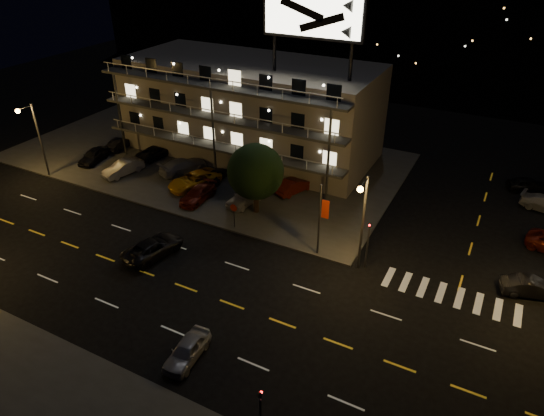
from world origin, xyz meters
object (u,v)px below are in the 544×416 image
at_px(road_car_east, 187,350).
at_px(road_car_west, 153,247).
at_px(lot_car_4, 245,196).
at_px(side_car_0, 531,287).
at_px(tree, 255,173).
at_px(lot_car_2, 194,180).
at_px(lot_car_7, 183,166).

height_order(road_car_east, road_car_west, road_car_west).
bearing_deg(lot_car_4, side_car_0, 4.28).
bearing_deg(lot_car_4, road_car_west, -94.90).
relative_size(lot_car_4, road_car_east, 1.15).
xyz_separation_m(tree, road_car_east, (4.82, -17.30, -3.46)).
bearing_deg(road_car_west, lot_car_2, -59.72).
bearing_deg(tree, side_car_0, -2.26).
height_order(lot_car_2, lot_car_4, lot_car_2).
bearing_deg(side_car_0, lot_car_7, 65.58).
bearing_deg(road_car_west, side_car_0, -150.82).
relative_size(lot_car_2, road_car_west, 1.07).
bearing_deg(road_car_east, tree, 101.21).
relative_size(lot_car_4, side_car_0, 1.06).
height_order(lot_car_2, road_car_east, lot_car_2).
bearing_deg(lot_car_4, lot_car_7, 171.93).
xyz_separation_m(tree, lot_car_4, (-1.61, 0.86, -3.21)).
relative_size(lot_car_2, lot_car_4, 1.24).
relative_size(tree, road_car_west, 1.28).
bearing_deg(side_car_0, lot_car_2, 68.97).
relative_size(lot_car_2, road_car_east, 1.43).
height_order(side_car_0, road_car_east, side_car_0).
height_order(lot_car_7, road_car_east, lot_car_7).
bearing_deg(road_car_east, road_car_west, 135.12).
relative_size(side_car_0, road_car_west, 0.81).
height_order(lot_car_7, road_car_west, lot_car_7).
distance_m(lot_car_4, lot_car_7, 9.71).
xyz_separation_m(lot_car_2, side_car_0, (31.16, -2.25, -0.23)).
distance_m(lot_car_2, road_car_west, 11.64).
distance_m(lot_car_4, road_car_west, 10.83).
relative_size(lot_car_2, side_car_0, 1.32).
xyz_separation_m(lot_car_2, road_car_east, (12.67, -18.63, -0.26)).
distance_m(tree, side_car_0, 23.57).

